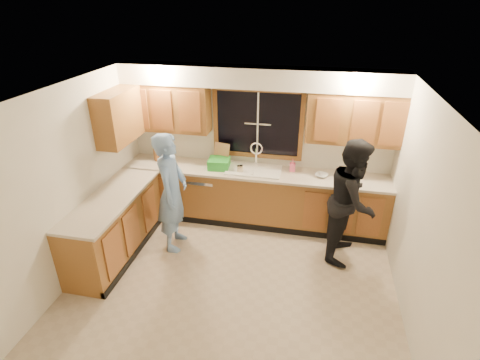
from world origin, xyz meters
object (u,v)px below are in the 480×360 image
Objects in this scene: stove at (93,249)px; dish_crate at (219,163)px; woman at (352,201)px; knife_block at (158,154)px; soap_bottle at (293,165)px; bowl at (322,175)px; sink at (254,174)px; man at (172,193)px; dishwasher at (204,194)px.

stove is 2.71× the size of dish_crate.
woman reaches higher than knife_block.
soap_bottle is (1.16, 0.12, 0.02)m from dish_crate.
bowl is (2.70, -0.09, -0.08)m from knife_block.
sink is 1.66m from knife_block.
bowl is (0.46, -0.12, -0.07)m from soap_bottle.
woman is (3.28, 1.21, 0.44)m from stove.
knife_block is at bearing 85.47° from stove.
knife_block is (-0.62, 0.99, 0.13)m from man.
stove is at bearing -124.26° from dish_crate.
sink is 0.58m from dish_crate.
man reaches higher than stove.
bowl is at bearing -71.41° from man.
sink is at bearing 45.39° from stove.
knife_block reaches higher than dishwasher.
stove is at bearing -139.29° from knife_block.
soap_bottle is (2.39, 1.93, 0.57)m from stove.
sink is 4.50× the size of bowl.
dishwasher is (-0.85, -0.01, -0.45)m from sink.
soap_bottle reaches higher than bowl.
dish_crate is (-2.05, 0.61, 0.11)m from woman.
soap_bottle is at bearing 64.27° from woman.
man is (-1.03, -0.91, 0.03)m from sink.
woman is 1.16m from soap_bottle.
dish_crate is (1.08, -0.09, -0.03)m from knife_block.
dishwasher is at bearing -51.45° from knife_block.
woman is at bearing -22.72° from sink.
stove is 0.50× the size of man.
sink reaches higher than stove.
dishwasher is 2.04m from stove.
sink reaches higher than bowl.
knife_block reaches higher than bowl.
dish_crate is at bearing 55.74° from stove.
stove is 4.67× the size of soap_bottle.
soap_bottle reaches higher than stove.
man reaches higher than soap_bottle.
sink is 0.48× the size of man.
knife_block is at bearing -179.21° from soap_bottle.
dish_crate reaches higher than bowl.
dish_crate reaches higher than dishwasher.
stove is (-1.80, -1.82, -0.41)m from sink.
dishwasher is 4.29× the size of bowl.
stove is (-0.95, -1.81, 0.04)m from dishwasher.
dish_crate is (1.23, 1.81, 0.55)m from stove.
dishwasher is 0.91× the size of stove.
woman reaches higher than sink.
dishwasher is 0.65m from dish_crate.
sink is at bearing 179.41° from bowl.
man reaches higher than sink.
soap_bottle is at bearing 38.94° from stove.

